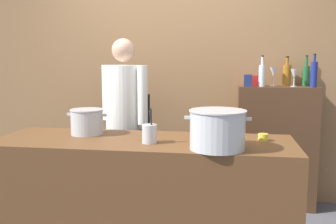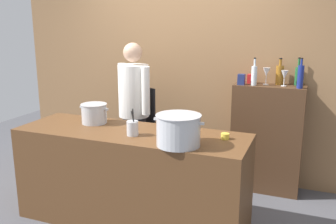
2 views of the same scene
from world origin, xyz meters
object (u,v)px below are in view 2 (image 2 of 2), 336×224
object	(u,v)px
utensil_crock	(133,128)
wine_bottle_amber	(280,75)
stockpot_large	(178,130)
wine_bottle_clear	(254,75)
spice_tin_red	(251,79)
wine_glass_tall	(284,75)
butter_jar	(225,136)
wine_bottle_green	(298,75)
wine_glass_wide	(266,73)
spice_tin_navy	(241,79)
chef	(134,105)
wine_bottle_cobalt	(301,76)
stockpot_small	(94,113)

from	to	relation	value
utensil_crock	wine_bottle_amber	world-z (taller)	wine_bottle_amber
stockpot_large	wine_bottle_clear	world-z (taller)	wine_bottle_clear
spice_tin_red	stockpot_large	bearing A→B (deg)	-102.89
wine_glass_tall	wine_bottle_amber	bearing A→B (deg)	123.16
butter_jar	wine_bottle_clear	distance (m)	1.10
utensil_crock	stockpot_large	bearing A→B (deg)	-12.58
stockpot_large	wine_bottle_clear	size ratio (longest dim) A/B	1.44
wine_bottle_green	wine_glass_wide	size ratio (longest dim) A/B	1.60
spice_tin_navy	wine_glass_tall	bearing A→B (deg)	9.77
wine_bottle_clear	chef	bearing A→B (deg)	-163.58
wine_bottle_cobalt	spice_tin_navy	distance (m)	0.61
butter_jar	wine_glass_wide	distance (m)	1.19
wine_glass_tall	utensil_crock	bearing A→B (deg)	-132.25
chef	utensil_crock	world-z (taller)	chef
chef	stockpot_large	size ratio (longest dim) A/B	3.87
wine_bottle_green	wine_bottle_clear	bearing A→B (deg)	-157.94
stockpot_large	spice_tin_red	size ratio (longest dim) A/B	4.27
wine_bottle_amber	wine_bottle_cobalt	distance (m)	0.28
stockpot_small	spice_tin_red	bearing A→B (deg)	39.67
wine_bottle_green	wine_bottle_clear	distance (m)	0.47
butter_jar	wine_bottle_cobalt	world-z (taller)	wine_bottle_cobalt
utensil_crock	stockpot_small	bearing A→B (deg)	157.00
wine_bottle_cobalt	wine_glass_wide	distance (m)	0.37
wine_bottle_cobalt	spice_tin_navy	xyz separation A→B (m)	(-0.60, 0.00, -0.07)
wine_bottle_green	spice_tin_red	world-z (taller)	wine_bottle_green
wine_bottle_amber	spice_tin_navy	distance (m)	0.42
wine_bottle_amber	wine_bottle_cobalt	bearing A→B (deg)	-36.95
stockpot_small	wine_bottle_green	bearing A→B (deg)	32.49
spice_tin_red	utensil_crock	bearing A→B (deg)	-120.81
wine_glass_wide	spice_tin_navy	size ratio (longest dim) A/B	1.61
utensil_crock	wine_bottle_clear	distance (m)	1.53
chef	wine_bottle_amber	world-z (taller)	chef
wine_bottle_clear	spice_tin_navy	distance (m)	0.14
chef	wine_bottle_amber	size ratio (longest dim) A/B	5.75
utensil_crock	spice_tin_red	bearing A→B (deg)	59.19
wine_glass_tall	spice_tin_red	bearing A→B (deg)	169.76
butter_jar	spice_tin_red	world-z (taller)	spice_tin_red
spice_tin_navy	wine_bottle_clear	bearing A→B (deg)	7.32
stockpot_large	wine_bottle_clear	xyz separation A→B (m)	(0.38, 1.32, 0.30)
chef	spice_tin_red	world-z (taller)	chef
wine_bottle_amber	stockpot_small	bearing A→B (deg)	-145.37
wine_glass_wide	butter_jar	bearing A→B (deg)	-99.40
butter_jar	wine_bottle_cobalt	distance (m)	1.21
wine_bottle_amber	wine_glass_tall	xyz separation A→B (m)	(0.06, -0.09, 0.01)
stockpot_small	wine_bottle_green	xyz separation A→B (m)	(1.83, 1.16, 0.32)
chef	wine_bottle_amber	xyz separation A→B (m)	(1.51, 0.52, 0.36)
wine_bottle_amber	wine_glass_wide	bearing A→B (deg)	-153.95
wine_glass_wide	wine_bottle_clear	bearing A→B (deg)	-145.34
chef	wine_glass_wide	world-z (taller)	chef
stockpot_small	wine_bottle_amber	size ratio (longest dim) A/B	1.10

